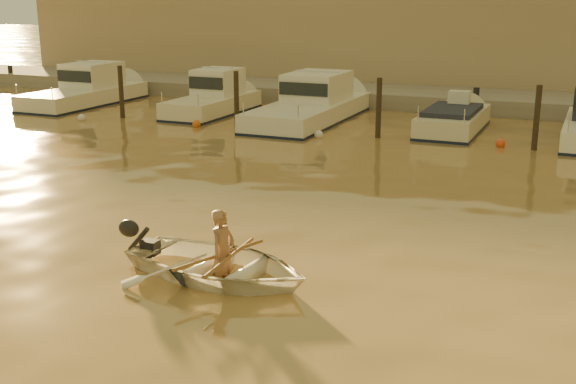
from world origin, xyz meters
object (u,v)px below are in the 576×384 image
at_px(dinghy, 218,265).
at_px(moored_boat_2, 310,104).
at_px(person, 223,253).
at_px(waterfront_building, 460,42).
at_px(moored_boat_3, 453,125).
at_px(moored_boat_0, 84,90).
at_px(moored_boat_1, 212,98).

relative_size(dinghy, moored_boat_2, 0.41).
distance_m(dinghy, person, 0.25).
xyz_separation_m(dinghy, waterfront_building, (-0.82, 26.21, 2.17)).
bearing_deg(person, waterfront_building, 8.43).
relative_size(dinghy, moored_boat_3, 0.62).
bearing_deg(person, moored_boat_0, 50.95).
distance_m(dinghy, moored_boat_2, 15.82).
bearing_deg(moored_boat_3, waterfront_building, 99.71).
bearing_deg(dinghy, waterfront_building, 8.21).
xyz_separation_m(moored_boat_1, moored_boat_2, (4.21, 0.00, 0.00)).
bearing_deg(waterfront_building, dinghy, -88.20).
bearing_deg(moored_boat_0, moored_boat_2, 0.00).
xyz_separation_m(dinghy, moored_boat_1, (-8.55, 15.21, 0.40)).
relative_size(moored_boat_2, moored_boat_3, 1.52).
height_order(moored_boat_3, waterfront_building, waterfront_building).
distance_m(moored_boat_2, moored_boat_3, 5.42).
height_order(moored_boat_1, moored_boat_2, same).
bearing_deg(waterfront_building, moored_boat_3, -80.29).
bearing_deg(moored_boat_1, person, -60.38).
distance_m(person, moored_boat_1, 17.51).
distance_m(dinghy, moored_boat_3, 15.24).
bearing_deg(moored_boat_1, waterfront_building, 54.90).
bearing_deg(waterfront_building, moored_boat_2, -107.74).
bearing_deg(moored_boat_1, moored_boat_2, 0.00).
height_order(moored_boat_0, moored_boat_3, moored_boat_0).
xyz_separation_m(dinghy, moored_boat_0, (-14.87, 15.21, 0.40)).
bearing_deg(moored_boat_2, moored_boat_1, 180.00).
xyz_separation_m(moored_boat_2, moored_boat_3, (5.40, 0.00, -0.40)).
height_order(person, moored_boat_0, moored_boat_0).
bearing_deg(moored_boat_0, waterfront_building, 38.06).
relative_size(person, moored_boat_3, 0.28).
xyz_separation_m(person, moored_boat_1, (-8.65, 15.22, 0.17)).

